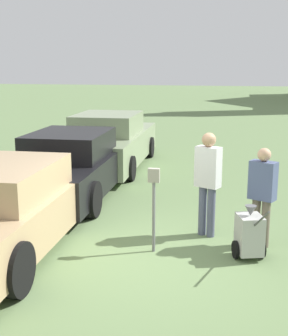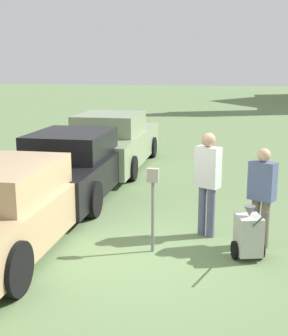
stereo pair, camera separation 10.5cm
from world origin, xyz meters
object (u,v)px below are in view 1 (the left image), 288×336
object	(u,v)px
parked_car_sage	(109,142)
person_worker	(208,178)
parked_car_tan	(5,207)
parked_car_black	(73,165)
equipment_cart	(249,234)
person_supervisor	(262,191)
parking_meter	(154,194)

from	to	relation	value
parked_car_sage	person_worker	xyz separation A→B (m)	(3.19, -5.10, 0.32)
parked_car_tan	person_worker	distance (m)	3.41
parked_car_tan	parked_car_black	distance (m)	3.20
parked_car_black	parked_car_sage	xyz separation A→B (m)	(-0.00, 3.06, 0.03)
parked_car_tan	parked_car_black	world-z (taller)	parked_car_black
parked_car_black	person_worker	distance (m)	3.80
equipment_cart	parked_car_black	bearing A→B (deg)	126.43
parked_car_sage	equipment_cart	xyz separation A→B (m)	(3.90, -5.95, -0.33)
parked_car_sage	person_supervisor	world-z (taller)	person_supervisor
equipment_cart	person_worker	bearing A→B (deg)	113.04
person_worker	equipment_cart	xyz separation A→B (m)	(0.72, -0.85, -0.66)
person_worker	person_supervisor	distance (m)	0.96
parked_car_black	equipment_cart	xyz separation A→B (m)	(3.90, -2.90, -0.30)
parking_meter	equipment_cart	xyz separation A→B (m)	(1.49, 0.04, -0.56)
person_supervisor	parking_meter	bearing A→B (deg)	46.28
parked_car_black	parking_meter	size ratio (longest dim) A/B	3.67
parked_car_black	person_worker	bearing A→B (deg)	-34.40
person_worker	equipment_cart	distance (m)	1.29
parked_car_tan	parking_meter	distance (m)	2.44
parked_car_tan	parked_car_sage	distance (m)	6.26
parked_car_tan	parked_car_sage	bearing A→B (deg)	88.29
parking_meter	equipment_cart	world-z (taller)	parking_meter
parked_car_black	equipment_cart	world-z (taller)	parked_car_black
parking_meter	parked_car_sage	bearing A→B (deg)	111.92
parked_car_sage	person_worker	world-z (taller)	person_worker
parked_car_sage	parking_meter	bearing A→B (deg)	-69.80
parked_car_sage	equipment_cart	size ratio (longest dim) A/B	5.19
parked_car_sage	person_worker	size ratio (longest dim) A/B	2.85
parked_car_black	parked_car_sage	distance (m)	3.06
parked_car_tan	equipment_cart	size ratio (longest dim) A/B	5.26
person_worker	person_supervisor	bearing A→B (deg)	-172.93
parked_car_black	parked_car_sage	size ratio (longest dim) A/B	0.97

